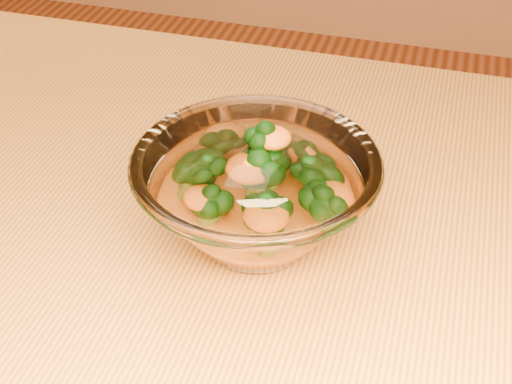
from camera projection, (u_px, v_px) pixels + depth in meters
The scene contains 4 objects.
table at pixel (218, 354), 0.63m from camera, with size 1.20×0.80×0.75m.
glass_bowl at pixel (256, 196), 0.58m from camera, with size 0.20×0.20×0.09m.
cheese_sauce at pixel (256, 214), 0.59m from camera, with size 0.11×0.11×0.03m, color orange.
broccoli_heap at pixel (260, 182), 0.57m from camera, with size 0.14×0.13×0.07m.
Camera 1 is at (0.15, -0.38, 1.15)m, focal length 50.00 mm.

